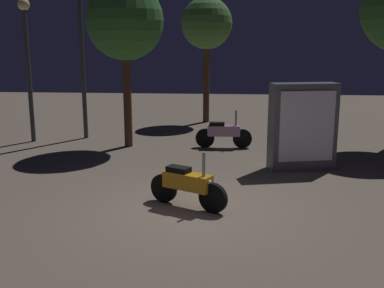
# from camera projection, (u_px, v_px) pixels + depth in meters

# --- Properties ---
(ground_plane) EXTENTS (40.00, 40.00, 0.00)m
(ground_plane) POSITION_uv_depth(u_px,v_px,m) (192.00, 210.00, 8.49)
(ground_plane) COLOR #756656
(motorcycle_orange_foreground) EXTENTS (1.52, 0.86, 1.11)m
(motorcycle_orange_foreground) POSITION_uv_depth(u_px,v_px,m) (187.00, 185.00, 8.58)
(motorcycle_orange_foreground) COLOR black
(motorcycle_orange_foreground) RESTS_ON ground_plane
(motorcycle_pink_parked_left) EXTENTS (1.66, 0.31, 1.11)m
(motorcycle_pink_parked_left) POSITION_uv_depth(u_px,v_px,m) (224.00, 133.00, 13.51)
(motorcycle_pink_parked_left) COLOR black
(motorcycle_pink_parked_left) RESTS_ON ground_plane
(person_rider_beside) EXTENTS (0.35, 0.66, 1.74)m
(person_rider_beside) POSITION_uv_depth(u_px,v_px,m) (304.00, 114.00, 13.10)
(person_rider_beside) COLOR black
(person_rider_beside) RESTS_ON ground_plane
(streetlamp_near) EXTENTS (0.36, 0.36, 5.38)m
(streetlamp_near) POSITION_uv_depth(u_px,v_px,m) (81.00, 31.00, 14.29)
(streetlamp_near) COLOR #38383D
(streetlamp_near) RESTS_ON ground_plane
(streetlamp_far) EXTENTS (0.36, 0.36, 4.33)m
(streetlamp_far) POSITION_uv_depth(u_px,v_px,m) (27.00, 51.00, 13.89)
(streetlamp_far) COLOR #38383D
(streetlamp_far) RESTS_ON ground_plane
(tree_left_bg) EXTENTS (2.22, 2.22, 4.75)m
(tree_left_bg) POSITION_uv_depth(u_px,v_px,m) (125.00, 22.00, 13.03)
(tree_left_bg) COLOR #4C331E
(tree_left_bg) RESTS_ON ground_plane
(tree_center_bg) EXTENTS (1.93, 1.93, 4.73)m
(tree_center_bg) POSITION_uv_depth(u_px,v_px,m) (207.00, 25.00, 17.29)
(tree_center_bg) COLOR #4C331E
(tree_center_bg) RESTS_ON ground_plane
(kiosk_billboard) EXTENTS (1.67, 0.87, 2.10)m
(kiosk_billboard) POSITION_uv_depth(u_px,v_px,m) (303.00, 127.00, 11.11)
(kiosk_billboard) COLOR #595960
(kiosk_billboard) RESTS_ON ground_plane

